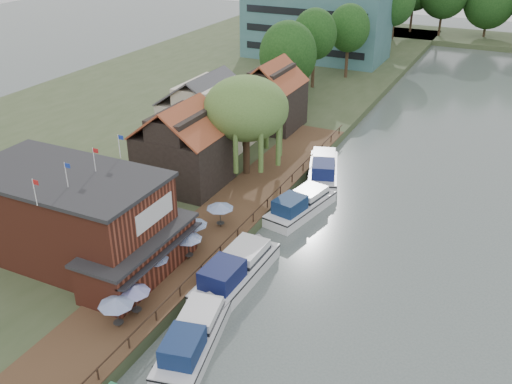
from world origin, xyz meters
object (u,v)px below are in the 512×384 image
at_px(willow, 246,127).
at_px(cruiser_3, 323,166).
at_px(umbrella_1, 136,300).
at_px(cottage_c, 272,94).
at_px(cruiser_2, 301,202).
at_px(cottage_b, 207,111).
at_px(umbrella_5, 220,215).
at_px(umbrella_2, 156,267).
at_px(umbrella_0, 117,312).
at_px(umbrella_4, 194,232).
at_px(cruiser_1, 236,267).
at_px(hotel_block, 316,23).
at_px(pub, 89,221).
at_px(umbrella_3, 189,246).
at_px(cruiser_0, 193,333).
at_px(cottage_a, 183,145).

bearing_deg(willow, cruiser_3, 34.71).
height_order(umbrella_1, cruiser_3, umbrella_1).
distance_m(cottage_c, cruiser_2, 21.52).
bearing_deg(cottage_b, umbrella_5, -56.80).
height_order(umbrella_1, umbrella_2, same).
height_order(umbrella_0, umbrella_4, same).
relative_size(umbrella_4, cruiser_3, 0.23).
distance_m(umbrella_4, umbrella_5, 3.50).
bearing_deg(umbrella_2, cruiser_1, 39.50).
relative_size(hotel_block, willow, 2.44).
height_order(umbrella_2, cruiser_3, umbrella_2).
xyz_separation_m(pub, umbrella_2, (6.07, -0.10, -2.36)).
xyz_separation_m(cottage_b, cottage_c, (4.00, 9.00, 0.00)).
xyz_separation_m(willow, cruiser_3, (6.86, 4.75, -4.95)).
distance_m(hotel_block, umbrella_3, 69.30).
relative_size(umbrella_4, cruiser_0, 0.24).
bearing_deg(cruiser_0, cottage_c, 94.84).
relative_size(umbrella_0, umbrella_2, 1.01).
distance_m(umbrella_1, umbrella_2, 4.02).
bearing_deg(umbrella_0, cottage_a, 110.71).
distance_m(umbrella_4, cruiser_1, 5.25).
distance_m(umbrella_1, umbrella_4, 9.58).
height_order(willow, cruiser_2, willow).
relative_size(cottage_b, willow, 0.92).
height_order(umbrella_5, cruiser_0, umbrella_5).
relative_size(cottage_b, cruiser_0, 0.95).
bearing_deg(cruiser_1, cruiser_2, 88.97).
relative_size(cottage_b, cruiser_3, 0.93).
distance_m(hotel_block, cruiser_0, 77.92).
distance_m(cottage_b, umbrella_5, 19.38).
height_order(hotel_block, umbrella_4, hotel_block).
bearing_deg(cottage_a, umbrella_3, -56.33).
relative_size(cottage_a, willow, 0.82).
distance_m(hotel_block, cottage_b, 46.21).
distance_m(pub, cottage_c, 34.01).
xyz_separation_m(cottage_b, cruiser_0, (15.71, -29.15, -4.03)).
distance_m(hotel_block, umbrella_0, 78.19).
relative_size(cruiser_0, cruiser_1, 0.93).
relative_size(hotel_block, umbrella_0, 10.54).
relative_size(hotel_block, umbrella_3, 10.69).
bearing_deg(cottage_c, cottage_b, -113.96).
relative_size(cottage_b, umbrella_3, 4.04).
relative_size(umbrella_0, cruiser_1, 0.22).
xyz_separation_m(cruiser_1, cruiser_2, (0.47, 12.33, -0.14)).
xyz_separation_m(willow, cruiser_2, (7.72, -3.91, -5.01)).
relative_size(hotel_block, cottage_b, 2.65).
distance_m(hotel_block, cruiser_2, 58.48).
xyz_separation_m(pub, hotel_block, (-8.00, 71.00, 2.50)).
xyz_separation_m(umbrella_2, cruiser_2, (5.15, 16.19, -1.09)).
bearing_deg(willow, pub, -99.93).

